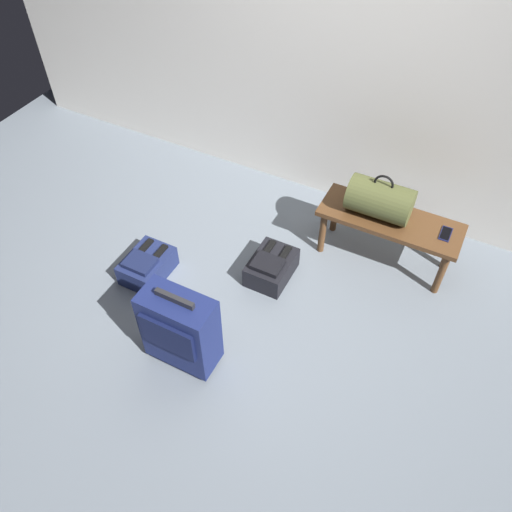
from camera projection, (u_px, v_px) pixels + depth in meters
The scene contains 8 objects.
ground_plane at pixel (238, 323), 3.47m from camera, with size 6.60×6.60×0.00m, color slate.
back_wall at pixel (348, 26), 3.40m from camera, with size 6.00×0.10×2.80m, color silver.
bench at pixel (389, 225), 3.62m from camera, with size 1.00×0.36×0.41m.
duffel_bag_olive at pixel (380, 199), 3.51m from camera, with size 0.44×0.26×0.34m.
cell_phone at pixel (446, 234), 3.46m from camera, with size 0.07×0.14×0.01m.
suitcase_upright_navy at pixel (180, 329), 3.05m from camera, with size 0.45×0.25×0.63m.
backpack_navy at pixel (147, 265), 3.70m from camera, with size 0.28×0.38×0.21m.
backpack_dark at pixel (271, 267), 3.69m from camera, with size 0.28×0.38×0.21m.
Camera 1 is at (1.03, -1.73, 2.87)m, focal length 35.89 mm.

